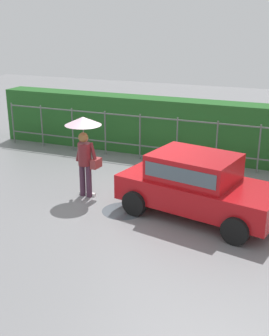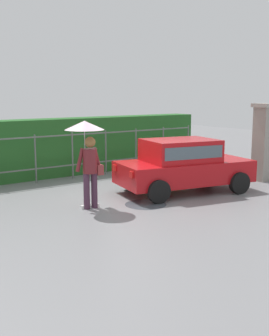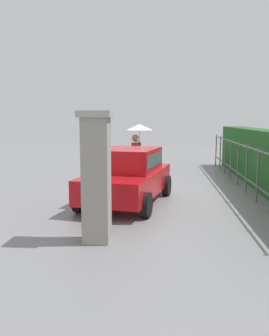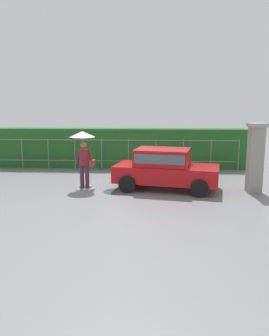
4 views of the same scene
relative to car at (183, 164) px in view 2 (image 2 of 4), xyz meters
The scene contains 7 objects.
ground_plane 1.66m from the car, 166.12° to the left, with size 40.00×40.00×0.00m, color slate.
car is the anchor object (origin of this frame).
pedestrian 3.06m from the car, behind, with size 0.93×0.93×2.09m.
gate_pillar 3.16m from the car, ahead, with size 0.60×0.60×2.42m.
fence_section 4.14m from the car, 122.09° to the left, with size 11.42×0.05×1.50m.
hedge_row 4.86m from the car, 116.89° to the left, with size 12.37×0.90×1.90m, color #235B23.
puddle_near 1.91m from the car, 163.71° to the right, with size 1.04×1.04×0.00m, color #4C545B.
Camera 2 is at (-6.52, -8.95, 2.71)m, focal length 45.52 mm.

